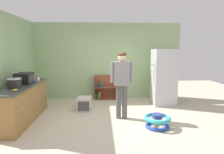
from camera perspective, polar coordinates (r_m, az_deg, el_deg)
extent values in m
plane|color=#C0B59A|center=(4.95, -0.37, -12.77)|extent=(12.00, 12.00, 0.00)
cube|color=#9AB882|center=(6.97, -1.26, 4.72)|extent=(5.20, 0.06, 2.70)
cube|color=#97B781|center=(5.96, -27.00, 3.24)|extent=(0.06, 2.99, 2.70)
cube|color=olive|center=(5.31, -25.10, -7.23)|extent=(0.60, 2.18, 0.86)
cube|color=#444641|center=(5.21, -25.40, -2.45)|extent=(0.64, 2.22, 0.04)
sphere|color=silver|center=(4.51, -24.93, -8.18)|extent=(0.04, 0.04, 0.04)
sphere|color=silver|center=(5.17, -21.93, -5.98)|extent=(0.04, 0.04, 0.04)
sphere|color=silver|center=(5.84, -19.64, -4.27)|extent=(0.04, 0.04, 0.04)
cube|color=#B7BABF|center=(6.39, 15.03, -0.02)|extent=(0.70, 0.68, 1.78)
cylinder|color=silver|center=(6.11, 12.29, 0.55)|extent=(0.02, 0.02, 0.50)
cube|color=#333333|center=(6.24, 12.07, 3.51)|extent=(0.01, 0.67, 0.01)
cube|color=brown|center=(6.87, -5.21, -3.15)|extent=(0.02, 0.28, 0.85)
cube|color=brown|center=(6.88, 1.30, -3.09)|extent=(0.02, 0.28, 0.85)
cube|color=brown|center=(6.99, -1.97, -2.92)|extent=(0.80, 0.02, 0.85)
cube|color=brown|center=(6.95, -1.94, -6.32)|extent=(0.76, 0.24, 0.02)
cube|color=brown|center=(6.86, -1.96, -3.04)|extent=(0.76, 0.24, 0.02)
cube|color=#298841|center=(6.90, -4.86, -5.57)|extent=(0.02, 0.17, 0.19)
cube|color=#2B519C|center=(6.82, -4.90, -2.29)|extent=(0.02, 0.17, 0.18)
cube|color=#268F51|center=(6.90, -4.37, -5.61)|extent=(0.02, 0.17, 0.18)
cube|color=olive|center=(6.82, -4.49, -2.27)|extent=(0.02, 0.17, 0.18)
cube|color=#6C5F48|center=(6.90, -3.92, -5.47)|extent=(0.03, 0.17, 0.21)
cube|color=#454133|center=(6.82, -4.12, -2.33)|extent=(0.02, 0.17, 0.17)
cube|color=gold|center=(6.89, -3.48, -5.32)|extent=(0.02, 0.17, 0.25)
cube|color=#1F57A5|center=(6.82, -3.49, -2.29)|extent=(0.03, 0.17, 0.18)
cube|color=#3C4234|center=(6.90, -3.02, -5.61)|extent=(0.02, 0.17, 0.17)
cube|color=#2F8D4A|center=(6.82, -2.97, -2.32)|extent=(0.03, 0.17, 0.17)
cube|color=#B0232A|center=(6.90, -2.53, -5.45)|extent=(0.03, 0.17, 0.21)
cylinder|color=#565657|center=(4.99, 1.94, -7.39)|extent=(0.13, 0.13, 0.86)
cylinder|color=#565657|center=(5.00, 3.78, -7.35)|extent=(0.13, 0.13, 0.86)
cube|color=gray|center=(4.85, 2.92, 1.05)|extent=(0.38, 0.22, 0.61)
cylinder|color=gray|center=(4.83, 0.09, 1.39)|extent=(0.09, 0.09, 0.52)
cylinder|color=gray|center=(4.88, 5.73, 1.42)|extent=(0.09, 0.09, 0.52)
sphere|color=beige|center=(4.82, 2.96, 5.91)|extent=(0.21, 0.21, 0.21)
ellipsoid|color=#4A311A|center=(4.81, 2.96, 6.61)|extent=(0.22, 0.22, 0.14)
torus|color=blue|center=(4.66, 13.18, -13.92)|extent=(0.54, 0.54, 0.07)
torus|color=#2CAEB3|center=(4.59, 13.26, -11.78)|extent=(0.60, 0.60, 0.08)
cylinder|color=navy|center=(4.58, 13.28, -11.19)|extent=(0.23, 0.23, 0.10)
cylinder|color=silver|center=(4.69, 15.88, -12.65)|extent=(0.02, 0.02, 0.18)
cylinder|color=silver|center=(4.77, 11.26, -12.13)|extent=(0.02, 0.02, 0.18)
cylinder|color=silver|center=(4.42, 12.51, -13.82)|extent=(0.02, 0.02, 0.18)
cube|color=beige|center=(5.81, -8.17, -7.79)|extent=(0.42, 0.54, 0.36)
cube|color=#424247|center=(5.54, -8.42, -8.58)|extent=(0.32, 0.01, 0.27)
cube|color=black|center=(5.38, -24.49, -0.37)|extent=(0.36, 0.48, 0.28)
cube|color=#2D2D33|center=(5.27, -22.82, -0.43)|extent=(0.01, 0.31, 0.20)
cube|color=#515156|center=(5.47, -22.06, -0.10)|extent=(0.01, 0.10, 0.20)
cylinder|color=black|center=(4.89, -26.89, -1.76)|extent=(0.30, 0.30, 0.20)
cylinder|color=silver|center=(4.87, -26.98, -0.46)|extent=(0.30, 0.30, 0.02)
sphere|color=black|center=(4.87, -27.00, -0.21)|extent=(0.03, 0.03, 0.03)
ellipsoid|color=yellow|center=(4.53, -26.82, -3.43)|extent=(0.09, 0.16, 0.04)
ellipsoid|color=yellow|center=(4.53, -26.65, -3.42)|extent=(0.04, 0.15, 0.04)
ellipsoid|color=yellow|center=(4.52, -26.51, -3.43)|extent=(0.09, 0.16, 0.04)
cylinder|color=#9E661E|center=(5.82, -22.36, -0.15)|extent=(0.07, 0.07, 0.18)
cylinder|color=#9E661E|center=(5.80, -22.42, 0.98)|extent=(0.03, 0.03, 0.05)
cylinder|color=black|center=(5.80, -22.44, 1.30)|extent=(0.04, 0.03, 0.02)
cylinder|color=yellow|center=(6.08, -22.82, -0.24)|extent=(0.08, 0.08, 0.09)
cylinder|color=white|center=(5.76, -21.10, -0.59)|extent=(0.08, 0.08, 0.09)
cylinder|color=red|center=(5.93, -21.22, -0.36)|extent=(0.08, 0.08, 0.09)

